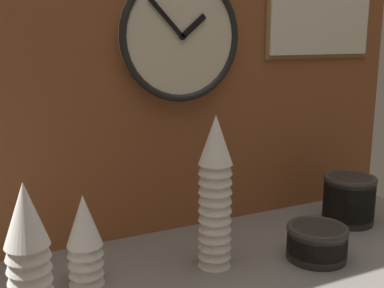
# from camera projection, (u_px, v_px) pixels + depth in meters

# --- Properties ---
(ground_plane) EXTENTS (1.60, 0.56, 0.04)m
(ground_plane) POSITION_uv_depth(u_px,v_px,m) (201.00, 276.00, 1.16)
(ground_plane) COLOR slate
(wall_tiled_back) EXTENTS (1.60, 0.03, 1.05)m
(wall_tiled_back) POSITION_uv_depth(u_px,v_px,m) (156.00, 44.00, 1.28)
(wall_tiled_back) COLOR brown
(wall_tiled_back) RESTS_ON ground_plane
(cup_stack_left) EXTENTS (0.08, 0.08, 0.30)m
(cup_stack_left) POSITION_uv_depth(u_px,v_px,m) (29.00, 263.00, 0.86)
(cup_stack_left) COLOR white
(cup_stack_left) RESTS_ON ground_plane
(cup_stack_center_left) EXTENTS (0.08, 0.08, 0.21)m
(cup_stack_center_left) POSITION_uv_depth(u_px,v_px,m) (85.00, 240.00, 1.07)
(cup_stack_center_left) COLOR white
(cup_stack_center_left) RESTS_ON ground_plane
(cup_stack_center_right) EXTENTS (0.08, 0.08, 0.37)m
(cup_stack_center_right) POSITION_uv_depth(u_px,v_px,m) (215.00, 192.00, 1.14)
(cup_stack_center_right) COLOR white
(cup_stack_center_right) RESTS_ON ground_plane
(bowl_stack_right) EXTENTS (0.15, 0.15, 0.09)m
(bowl_stack_right) POSITION_uv_depth(u_px,v_px,m) (317.00, 241.00, 1.20)
(bowl_stack_right) COLOR black
(bowl_stack_right) RESTS_ON ground_plane
(bowl_stack_far_right) EXTENTS (0.15, 0.15, 0.14)m
(bowl_stack_far_right) POSITION_uv_depth(u_px,v_px,m) (349.00, 198.00, 1.43)
(bowl_stack_far_right) COLOR black
(bowl_stack_far_right) RESTS_ON ground_plane
(wall_clock) EXTENTS (0.34, 0.03, 0.34)m
(wall_clock) POSITION_uv_depth(u_px,v_px,m) (181.00, 37.00, 1.27)
(wall_clock) COLOR beige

